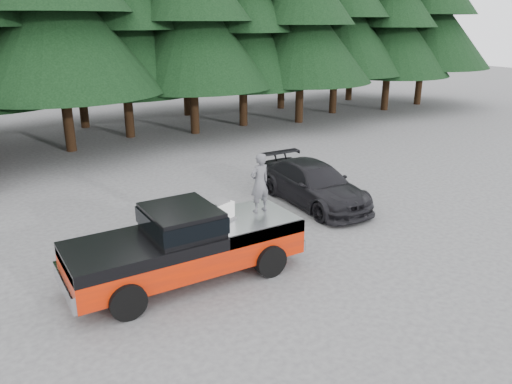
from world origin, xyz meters
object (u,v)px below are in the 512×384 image
air_compressor (218,211)px  man_on_bed (260,183)px  pickup_truck (187,254)px  parked_car (314,184)px

air_compressor → man_on_bed: man_on_bed is taller
pickup_truck → parked_car: size_ratio=1.21×
pickup_truck → air_compressor: (0.98, 0.15, 0.89)m
man_on_bed → parked_car: (3.85, 2.55, -1.41)m
pickup_truck → parked_car: (6.06, 2.66, 0.06)m
man_on_bed → parked_car: 4.83m
parked_car → pickup_truck: bearing=-154.6°
pickup_truck → man_on_bed: man_on_bed is taller
pickup_truck → man_on_bed: (2.21, 0.11, 1.47)m
pickup_truck → man_on_bed: 2.66m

